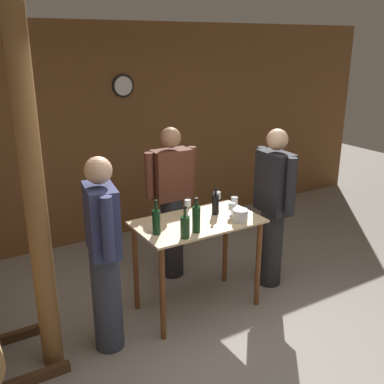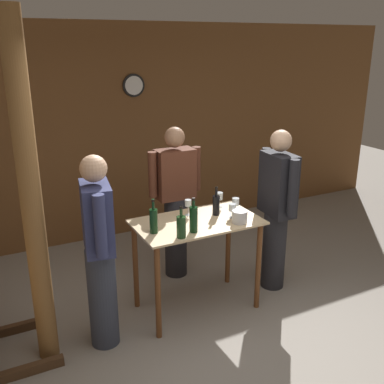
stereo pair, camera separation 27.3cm
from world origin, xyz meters
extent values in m
plane|color=gray|center=(0.00, 0.00, 0.00)|extent=(14.00, 14.00, 0.00)
cube|color=brown|center=(0.00, 2.92, 1.35)|extent=(8.40, 0.05, 2.70)
cylinder|color=black|center=(0.12, 2.88, 1.94)|extent=(0.28, 0.03, 0.28)
cylinder|color=white|center=(0.12, 2.86, 1.94)|extent=(0.23, 0.01, 0.23)
cube|color=#D1B284|center=(-0.05, 0.86, 0.89)|extent=(1.15, 0.66, 0.02)
cylinder|color=brown|center=(-0.56, 0.59, 0.44)|extent=(0.05, 0.05, 0.88)
cylinder|color=brown|center=(0.47, 0.59, 0.44)|extent=(0.05, 0.05, 0.88)
cylinder|color=brown|center=(-0.56, 1.13, 0.44)|extent=(0.05, 0.05, 0.88)
cylinder|color=brown|center=(0.47, 1.13, 0.44)|extent=(0.05, 0.05, 0.88)
cylinder|color=brown|center=(-1.46, 0.79, 1.35)|extent=(0.16, 0.16, 2.70)
cylinder|color=black|center=(-0.50, 0.79, 1.01)|extent=(0.07, 0.07, 0.21)
cylinder|color=black|center=(-0.50, 0.79, 1.16)|extent=(0.02, 0.02, 0.09)
cylinder|color=black|center=(-0.50, 0.79, 1.20)|extent=(0.03, 0.03, 0.02)
cylinder|color=#193819|center=(-0.33, 0.60, 0.99)|extent=(0.08, 0.08, 0.19)
cylinder|color=#193819|center=(-0.33, 0.60, 1.13)|extent=(0.02, 0.02, 0.09)
cylinder|color=black|center=(-0.33, 0.60, 1.17)|extent=(0.03, 0.03, 0.02)
cylinder|color=black|center=(-0.19, 0.65, 1.02)|extent=(0.07, 0.07, 0.23)
cylinder|color=black|center=(-0.19, 0.65, 1.17)|extent=(0.02, 0.02, 0.08)
cylinder|color=black|center=(-0.19, 0.65, 1.20)|extent=(0.03, 0.03, 0.02)
cylinder|color=black|center=(0.19, 0.92, 0.99)|extent=(0.07, 0.07, 0.19)
cylinder|color=black|center=(0.19, 0.92, 1.13)|extent=(0.02, 0.02, 0.09)
cylinder|color=black|center=(0.19, 0.92, 1.17)|extent=(0.03, 0.03, 0.02)
cylinder|color=silver|center=(-0.05, 1.02, 0.90)|extent=(0.06, 0.06, 0.00)
cylinder|color=silver|center=(-0.05, 1.02, 0.95)|extent=(0.01, 0.01, 0.09)
cylinder|color=silver|center=(-0.05, 1.02, 1.02)|extent=(0.06, 0.06, 0.06)
cylinder|color=silver|center=(0.28, 0.78, 0.90)|extent=(0.06, 0.06, 0.00)
cylinder|color=silver|center=(0.28, 0.78, 0.94)|extent=(0.01, 0.01, 0.07)
cylinder|color=silver|center=(0.28, 0.78, 1.00)|extent=(0.07, 0.07, 0.07)
cylinder|color=silver|center=(0.31, 1.08, 0.90)|extent=(0.06, 0.06, 0.00)
cylinder|color=silver|center=(0.31, 1.08, 0.94)|extent=(0.01, 0.01, 0.08)
cylinder|color=silver|center=(0.31, 1.08, 1.02)|extent=(0.07, 0.07, 0.07)
cylinder|color=silver|center=(0.37, 0.87, 0.90)|extent=(0.06, 0.06, 0.00)
cylinder|color=silver|center=(0.37, 0.87, 0.94)|extent=(0.01, 0.01, 0.08)
cylinder|color=silver|center=(0.37, 0.87, 1.02)|extent=(0.07, 0.07, 0.07)
cylinder|color=silver|center=(0.28, 0.65, 0.96)|extent=(0.14, 0.14, 0.12)
cylinder|color=#232328|center=(0.85, 0.85, 0.41)|extent=(0.24, 0.24, 0.82)
cube|color=black|center=(0.85, 0.85, 1.13)|extent=(0.25, 0.42, 0.62)
sphere|color=tan|center=(0.85, 0.85, 1.56)|extent=(0.21, 0.21, 0.21)
cylinder|color=black|center=(0.87, 1.10, 1.16)|extent=(0.09, 0.09, 0.56)
cylinder|color=black|center=(0.83, 0.60, 1.16)|extent=(0.09, 0.09, 0.56)
cylinder|color=#333847|center=(-1.00, 0.73, 0.44)|extent=(0.24, 0.24, 0.88)
cube|color=navy|center=(-1.00, 0.73, 1.15)|extent=(0.29, 0.43, 0.55)
sphere|color=tan|center=(-1.00, 0.73, 1.55)|extent=(0.21, 0.21, 0.21)
cylinder|color=navy|center=(-1.04, 0.48, 1.18)|extent=(0.09, 0.09, 0.49)
cylinder|color=navy|center=(-0.96, 0.98, 1.18)|extent=(0.09, 0.09, 0.49)
cylinder|color=#232328|center=(0.06, 1.55, 0.45)|extent=(0.24, 0.24, 0.89)
cube|color=#592D1E|center=(0.06, 1.55, 1.16)|extent=(0.40, 0.22, 0.52)
sphere|color=#9E7051|center=(0.06, 1.55, 1.54)|extent=(0.21, 0.21, 0.21)
cylinder|color=#592D1E|center=(0.31, 1.55, 1.18)|extent=(0.09, 0.09, 0.47)
cylinder|color=#592D1E|center=(-0.19, 1.55, 1.18)|extent=(0.09, 0.09, 0.47)
camera|label=1|loc=(-2.06, -2.38, 2.46)|focal=42.00mm
camera|label=2|loc=(-1.82, -2.51, 2.46)|focal=42.00mm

